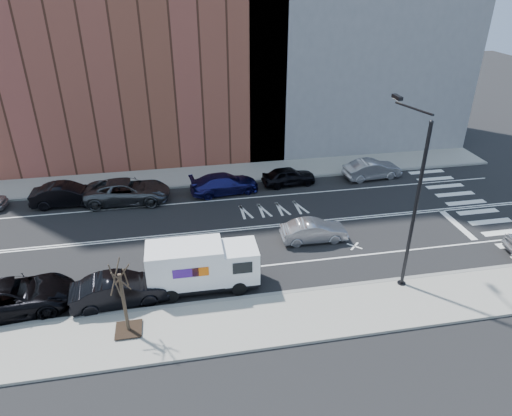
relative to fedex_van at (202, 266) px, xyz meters
name	(u,v)px	position (x,y,z in m)	size (l,w,h in m)	color
ground	(248,228)	(3.35, 5.60, -1.38)	(120.00, 120.00, 0.00)	black
sidewalk_near	(279,319)	(3.35, -3.20, -1.31)	(44.00, 3.60, 0.15)	gray
sidewalk_far	(230,173)	(3.35, 14.40, -1.31)	(44.00, 3.60, 0.15)	gray
curb_near	(271,295)	(3.35, -1.40, -1.30)	(44.00, 0.25, 0.17)	gray
curb_far	(233,182)	(3.35, 12.60, -1.30)	(44.00, 0.25, 0.17)	gray
crosswalk	(472,207)	(19.35, 5.60, -1.38)	(3.00, 14.00, 0.01)	white
road_markings	(248,228)	(3.35, 5.60, -1.38)	(40.00, 8.60, 0.01)	white
bldg_brick	(116,22)	(-4.65, 21.20, 9.62)	(26.00, 10.00, 22.00)	brown
streetlight	(412,196)	(10.35, -1.31, 3.69)	(0.44, 4.02, 9.34)	black
street_tree	(125,309)	(-3.65, -2.80, 0.07)	(1.20, 1.20, 3.75)	black
fedex_van	(202,266)	(0.00, 0.00, 0.00)	(5.80, 2.12, 2.64)	black
far_parked_b	(67,195)	(-8.62, 11.20, -0.59)	(1.68, 4.81, 1.59)	black
far_parked_c	(128,191)	(-4.44, 10.93, -0.56)	(2.74, 5.94, 1.65)	#43464A
far_parked_d	(224,184)	(2.53, 11.13, -0.65)	(2.06, 5.06, 1.47)	navy
far_parked_e	(289,176)	(7.58, 11.63, -0.68)	(1.65, 4.10, 1.40)	black
far_parked_f	(372,169)	(14.39, 11.60, -0.63)	(1.59, 4.55, 1.50)	#9E9DA2
driving_sedan	(314,231)	(7.09, 3.42, -0.71)	(1.42, 4.06, 1.34)	#9C9CA0
near_parked_rear_a	(120,290)	(-4.15, -0.47, -0.61)	(1.65, 4.72, 1.56)	black
near_parked_rear_b	(11,297)	(-9.26, -0.14, -0.57)	(2.71, 5.88, 1.64)	black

